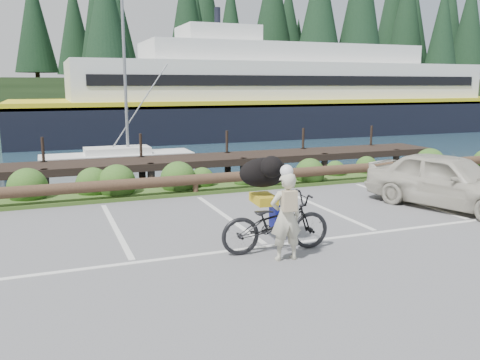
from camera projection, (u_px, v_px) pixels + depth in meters
The scene contains 8 objects.
ground at pixel (260, 241), 10.25m from camera, with size 72.00×72.00×0.00m, color #5B5B5E.
harbor_backdrop at pixel (70, 104), 82.33m from camera, with size 170.00×160.00×30.00m.
vegetation_strip at pixel (189, 189), 15.10m from camera, with size 34.00×1.60×0.10m, color #3D5B21.
log_rail at pixel (196, 195), 14.47m from camera, with size 32.00×0.30×0.60m, color #443021, non-canonical shape.
bicycle at pixel (276, 223), 9.50m from camera, with size 0.74×2.11×1.11m, color black.
cyclist at pixel (286, 217), 8.99m from camera, with size 0.58×0.38×1.60m, color beige.
dog at pixel (264, 172), 9.98m from camera, with size 1.02×0.50×0.59m, color black.
parked_car at pixel (448, 180), 12.89m from camera, with size 1.66×4.14×1.41m, color #BBB5A4.
Camera 1 is at (-3.93, -9.04, 3.10)m, focal length 38.00 mm.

